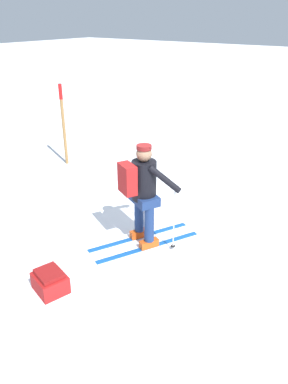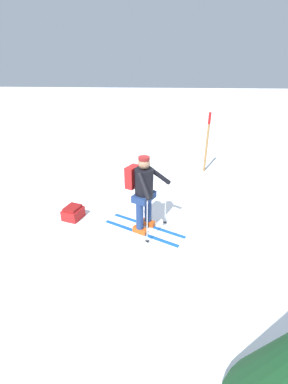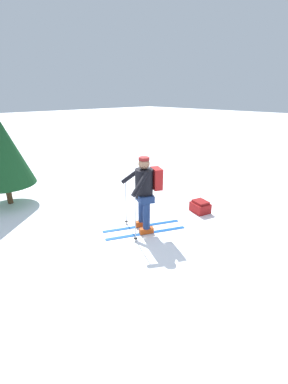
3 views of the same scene
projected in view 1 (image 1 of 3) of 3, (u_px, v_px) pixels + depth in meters
The scene contains 4 objects.
ground_plane at pixel (163, 237), 6.09m from camera, with size 80.00×80.00×0.00m, color white.
skier at pixel (143, 189), 5.55m from camera, with size 1.15×1.77×1.62m.
dropped_backpack at pixel (50, 282), 4.87m from camera, with size 0.51×0.47×0.30m.
trail_marker at pixel (63, 119), 8.63m from camera, with size 0.08×0.08×1.89m.
Camera 1 is at (-2.81, 4.36, 3.30)m, focal length 35.00 mm.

